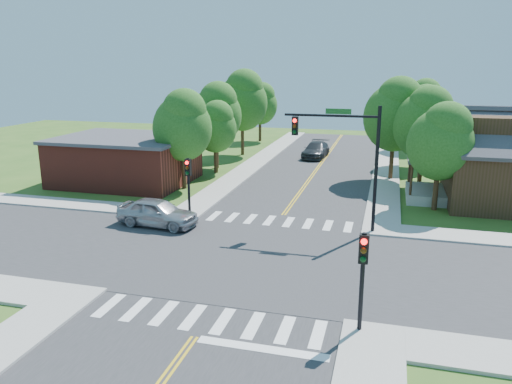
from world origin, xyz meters
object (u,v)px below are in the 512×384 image
(signal_mast_ne, at_px, (346,148))
(signal_pole_nw, at_px, (188,176))
(car_silver, at_px, (157,213))
(signal_pole_se, at_px, (363,264))
(car_dgrey, at_px, (316,150))

(signal_mast_ne, relative_size, signal_pole_nw, 1.89)
(signal_pole_nw, distance_m, car_silver, 3.00)
(car_silver, bearing_deg, signal_pole_se, -120.61)
(signal_pole_nw, bearing_deg, car_silver, -119.14)
(signal_mast_ne, bearing_deg, car_dgrey, 102.42)
(car_silver, xyz_separation_m, car_dgrey, (5.79, 24.26, -0.06))
(car_dgrey, bearing_deg, signal_pole_nw, -98.73)
(signal_pole_se, distance_m, signal_pole_nw, 15.84)
(signal_pole_se, relative_size, signal_pole_nw, 1.00)
(signal_pole_se, bearing_deg, car_dgrey, 101.14)
(signal_mast_ne, height_order, signal_pole_nw, signal_mast_ne)
(signal_pole_nw, xyz_separation_m, car_dgrey, (4.63, 22.18, -1.89))
(signal_pole_nw, height_order, car_silver, signal_pole_nw)
(signal_pole_se, relative_size, car_silver, 0.75)
(signal_pole_se, xyz_separation_m, car_silver, (-12.36, 9.12, -1.83))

